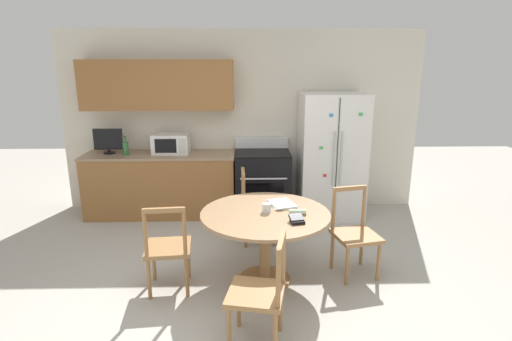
# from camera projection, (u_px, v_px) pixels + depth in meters

# --- Properties ---
(ground_plane) EXTENTS (14.00, 14.00, 0.00)m
(ground_plane) POSITION_uv_depth(u_px,v_px,m) (241.00, 303.00, 3.66)
(ground_plane) COLOR #B2ADA3
(back_wall) EXTENTS (5.20, 0.44, 2.60)m
(back_wall) POSITION_uv_depth(u_px,v_px,m) (221.00, 112.00, 5.78)
(back_wall) COLOR silver
(back_wall) RESTS_ON ground_plane
(kitchen_counter) EXTENTS (2.11, 0.64, 0.90)m
(kitchen_counter) POSITION_uv_depth(u_px,v_px,m) (162.00, 184.00, 5.73)
(kitchen_counter) COLOR #936033
(kitchen_counter) RESTS_ON ground_plane
(refrigerator) EXTENTS (0.88, 0.75, 1.74)m
(refrigerator) POSITION_uv_depth(u_px,v_px,m) (331.00, 156.00, 5.61)
(refrigerator) COLOR white
(refrigerator) RESTS_ON ground_plane
(oven_range) EXTENTS (0.77, 0.68, 1.08)m
(oven_range) POSITION_uv_depth(u_px,v_px,m) (262.00, 183.00, 5.73)
(oven_range) COLOR black
(oven_range) RESTS_ON ground_plane
(microwave) EXTENTS (0.50, 0.36, 0.27)m
(microwave) POSITION_uv_depth(u_px,v_px,m) (171.00, 143.00, 5.62)
(microwave) COLOR white
(microwave) RESTS_ON kitchen_counter
(countertop_tv) EXTENTS (0.39, 0.16, 0.35)m
(countertop_tv) POSITION_uv_depth(u_px,v_px,m) (108.00, 140.00, 5.57)
(countertop_tv) COLOR black
(countertop_tv) RESTS_ON kitchen_counter
(counter_bottle) EXTENTS (0.08, 0.08, 0.26)m
(counter_bottle) POSITION_uv_depth(u_px,v_px,m) (126.00, 148.00, 5.50)
(counter_bottle) COLOR #2D6B38
(counter_bottle) RESTS_ON kitchen_counter
(dining_table) EXTENTS (1.26, 1.26, 0.73)m
(dining_table) POSITION_uv_depth(u_px,v_px,m) (265.00, 225.00, 3.89)
(dining_table) COLOR #997551
(dining_table) RESTS_ON ground_plane
(dining_chair_far) EXTENTS (0.44, 0.44, 0.90)m
(dining_chair_far) POSITION_uv_depth(u_px,v_px,m) (257.00, 208.00, 4.84)
(dining_chair_far) COLOR #9E7042
(dining_chair_far) RESTS_ON ground_plane
(dining_chair_near) EXTENTS (0.49, 0.49, 0.90)m
(dining_chair_near) POSITION_uv_depth(u_px,v_px,m) (260.00, 293.00, 3.03)
(dining_chair_near) COLOR #9E7042
(dining_chair_near) RESTS_ON ground_plane
(dining_chair_left) EXTENTS (0.46, 0.46, 0.90)m
(dining_chair_left) POSITION_uv_depth(u_px,v_px,m) (168.00, 249.00, 3.77)
(dining_chair_left) COLOR #9E7042
(dining_chair_left) RESTS_ON ground_plane
(dining_chair_right) EXTENTS (0.50, 0.50, 0.90)m
(dining_chair_right) POSITION_uv_depth(u_px,v_px,m) (355.00, 234.00, 4.08)
(dining_chair_right) COLOR #9E7042
(dining_chair_right) RESTS_ON ground_plane
(candle_glass) EXTENTS (0.09, 0.09, 0.09)m
(candle_glass) POSITION_uv_depth(u_px,v_px,m) (266.00, 208.00, 3.86)
(candle_glass) COLOR silver
(candle_glass) RESTS_ON dining_table
(folded_napkin) EXTENTS (0.16, 0.06, 0.05)m
(folded_napkin) POSITION_uv_depth(u_px,v_px,m) (298.00, 212.00, 3.80)
(folded_napkin) COLOR beige
(folded_napkin) RESTS_ON dining_table
(wallet) EXTENTS (0.14, 0.15, 0.07)m
(wallet) POSITION_uv_depth(u_px,v_px,m) (297.00, 220.00, 3.61)
(wallet) COLOR black
(wallet) RESTS_ON dining_table
(mail_stack) EXTENTS (0.30, 0.35, 0.02)m
(mail_stack) POSITION_uv_depth(u_px,v_px,m) (282.00, 204.00, 4.06)
(mail_stack) COLOR white
(mail_stack) RESTS_ON dining_table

